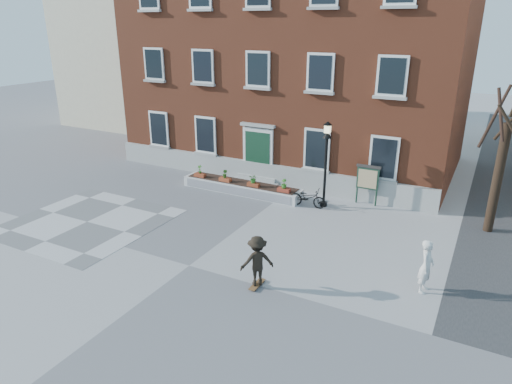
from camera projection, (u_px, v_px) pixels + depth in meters
The scene contains 11 objects.
ground at pixel (189, 266), 15.80m from camera, with size 100.00×100.00×0.00m, color gray.
checker_patch at pixel (87, 222), 19.26m from camera, with size 6.00×6.00×0.01m, color slate.
distant_building at pixel (150, 41), 38.00m from camera, with size 10.00×12.00×13.00m, color beige.
bicycle at pixel (308, 198), 20.72m from camera, with size 0.59×1.69×0.89m, color black.
bystander at pixel (426, 266), 14.02m from camera, with size 0.63×0.42×1.74m, color silver.
brick_building at pixel (299, 53), 26.05m from camera, with size 18.40×10.85×12.60m.
planter_assembly at pixel (242, 187), 22.50m from camera, with size 6.20×1.12×1.15m.
bare_tree at pixel (500, 165), 17.49m from camera, with size 1.83×1.83×6.16m.
lamp_post at pixel (326, 153), 20.05m from camera, with size 0.40×0.40×3.93m.
notice_board at pixel (368, 178), 20.72m from camera, with size 1.10×0.16×1.87m.
skateboarder at pixel (257, 261), 14.26m from camera, with size 1.22×1.17×1.74m.
Camera 1 is at (8.57, -11.20, 7.90)m, focal length 32.00 mm.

